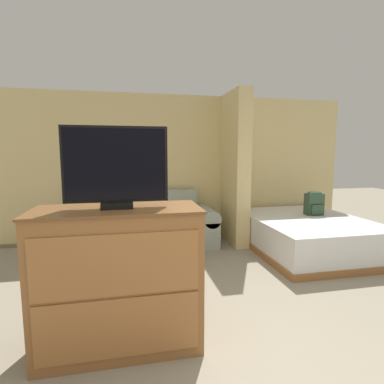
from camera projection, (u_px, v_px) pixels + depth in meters
ground_plane at (278, 383)px, 2.06m from camera, size 20.00×20.00×0.00m
wall_back at (182, 168)px, 5.51m from camera, size 6.27×0.16×2.60m
wall_partition_pillar at (235, 169)px, 5.19m from camera, size 0.24×0.90×2.60m
couch at (152, 227)px, 5.04m from camera, size 2.17×0.84×0.93m
coffee_table at (163, 242)px, 4.16m from camera, size 0.70×0.41×0.40m
side_table at (76, 223)px, 4.77m from camera, size 0.42×0.42×0.57m
table_lamp at (74, 202)px, 4.73m from camera, size 0.33×0.33×0.34m
tv_dresser at (120, 279)px, 2.39m from camera, size 1.29×0.57×1.15m
tv at (116, 168)px, 2.27m from camera, size 0.78×0.16×0.63m
bed at (306, 234)px, 4.86m from camera, size 1.74×2.19×0.54m
backpack at (314, 203)px, 5.03m from camera, size 0.28×0.20×0.40m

